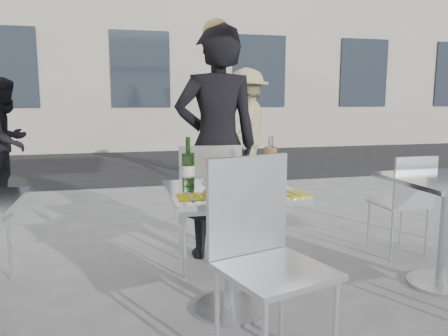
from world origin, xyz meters
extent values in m
plane|color=slate|center=(0.00, 0.00, 0.00)|extent=(80.00, 80.00, 0.00)
cube|color=black|center=(0.00, 6.50, 0.00)|extent=(24.00, 5.00, 0.00)
cylinder|color=#B7BABF|center=(0.00, 0.00, 0.01)|extent=(0.44, 0.44, 0.02)
cylinder|color=#B7BABF|center=(0.00, 0.00, 0.37)|extent=(0.07, 0.07, 0.72)
cube|color=silver|center=(0.00, 0.00, 0.73)|extent=(0.72, 0.72, 0.03)
cylinder|color=#B7BABF|center=(1.50, 0.00, 0.01)|extent=(0.44, 0.44, 0.02)
cylinder|color=#B7BABF|center=(1.50, 0.00, 0.37)|extent=(0.07, 0.07, 0.72)
cylinder|color=silver|center=(0.20, 0.88, 0.23)|extent=(0.02, 0.02, 0.46)
cylinder|color=silver|center=(-0.17, 0.91, 0.23)|extent=(0.02, 0.02, 0.46)
cylinder|color=silver|center=(0.18, 0.51, 0.23)|extent=(0.02, 0.02, 0.46)
cylinder|color=silver|center=(-0.19, 0.54, 0.23)|extent=(0.02, 0.02, 0.46)
cube|color=silver|center=(0.01, 0.71, 0.47)|extent=(0.46, 0.46, 0.03)
cube|color=silver|center=(-0.01, 0.49, 0.72)|extent=(0.43, 0.06, 0.46)
cylinder|color=silver|center=(0.29, -0.76, 0.24)|extent=(0.03, 0.03, 0.48)
cylinder|color=silver|center=(-0.20, -0.50, 0.24)|extent=(0.03, 0.03, 0.48)
cylinder|color=silver|center=(0.17, -0.39, 0.24)|extent=(0.03, 0.03, 0.48)
cube|color=silver|center=(0.05, -0.63, 0.49)|extent=(0.56, 0.56, 0.03)
cube|color=silver|center=(-0.02, -0.42, 0.75)|extent=(0.44, 0.16, 0.48)
cylinder|color=silver|center=(-1.38, 0.78, 0.23)|extent=(0.02, 0.02, 0.46)
cylinder|color=silver|center=(1.77, 0.83, 0.20)|extent=(0.02, 0.02, 0.40)
cylinder|color=silver|center=(1.45, 0.82, 0.20)|extent=(0.02, 0.02, 0.40)
cylinder|color=silver|center=(1.78, 0.50, 0.20)|extent=(0.02, 0.02, 0.40)
cylinder|color=silver|center=(1.45, 0.50, 0.20)|extent=(0.02, 0.02, 0.40)
cube|color=silver|center=(1.61, 0.66, 0.41)|extent=(0.38, 0.38, 0.02)
cube|color=silver|center=(1.61, 0.47, 0.63)|extent=(0.38, 0.03, 0.40)
imported|color=black|center=(0.14, 0.95, 0.91)|extent=(0.68, 0.46, 1.83)
imported|color=black|center=(-1.94, 3.40, 0.77)|extent=(0.80, 0.90, 1.54)
imported|color=#9B9064|center=(1.28, 3.87, 0.87)|extent=(1.12, 1.29, 1.73)
cylinder|color=tan|center=(-0.01, -0.15, 0.76)|extent=(0.36, 0.36, 0.02)
cylinder|color=tan|center=(-0.01, -0.15, 0.77)|extent=(0.32, 0.32, 0.00)
cylinder|color=white|center=(0.05, 0.21, 0.76)|extent=(0.35, 0.35, 0.01)
cylinder|color=tan|center=(0.05, 0.21, 0.77)|extent=(0.31, 0.31, 0.02)
cylinder|color=tan|center=(0.05, 0.21, 0.78)|extent=(0.27, 0.27, 0.00)
cylinder|color=white|center=(0.05, 0.06, 0.76)|extent=(0.22, 0.22, 0.01)
ellipsoid|color=#236419|center=(0.05, 0.06, 0.80)|extent=(0.15, 0.15, 0.08)
sphere|color=#B21914|center=(0.09, 0.08, 0.81)|extent=(0.03, 0.03, 0.03)
cylinder|color=#2B5520|center=(-0.22, 0.14, 0.85)|extent=(0.07, 0.07, 0.20)
cone|color=#2B5520|center=(-0.22, 0.14, 0.95)|extent=(0.07, 0.07, 0.03)
cylinder|color=#2B5520|center=(-0.22, 0.14, 0.99)|extent=(0.03, 0.03, 0.10)
cylinder|color=silver|center=(-0.22, 0.14, 0.84)|extent=(0.07, 0.08, 0.07)
cylinder|color=tan|center=(0.30, 0.15, 0.86)|extent=(0.08, 0.08, 0.22)
cylinder|color=white|center=(0.30, 0.15, 1.00)|extent=(0.03, 0.03, 0.08)
cylinder|color=white|center=(0.15, 0.09, 0.80)|extent=(0.06, 0.06, 0.09)
cylinder|color=silver|center=(0.15, 0.09, 0.85)|extent=(0.06, 0.06, 0.02)
cylinder|color=white|center=(-0.05, 0.04, 0.75)|extent=(0.06, 0.06, 0.00)
cylinder|color=white|center=(-0.05, 0.04, 0.80)|extent=(0.01, 0.01, 0.09)
ellipsoid|color=white|center=(-0.05, 0.04, 0.86)|extent=(0.07, 0.07, 0.08)
ellipsoid|color=beige|center=(-0.05, 0.04, 0.85)|extent=(0.05, 0.05, 0.05)
cylinder|color=white|center=(0.03, 0.08, 0.75)|extent=(0.06, 0.06, 0.00)
cylinder|color=white|center=(0.03, 0.08, 0.80)|extent=(0.01, 0.01, 0.09)
ellipsoid|color=white|center=(0.03, 0.08, 0.86)|extent=(0.07, 0.07, 0.08)
ellipsoid|color=beige|center=(0.03, 0.08, 0.85)|extent=(0.05, 0.05, 0.05)
cylinder|color=white|center=(0.03, 0.05, 0.75)|extent=(0.06, 0.06, 0.00)
cylinder|color=white|center=(0.03, 0.05, 0.80)|extent=(0.01, 0.01, 0.09)
ellipsoid|color=white|center=(0.03, 0.05, 0.86)|extent=(0.07, 0.07, 0.08)
ellipsoid|color=#4C0A0E|center=(0.03, 0.05, 0.85)|extent=(0.05, 0.05, 0.05)
cylinder|color=white|center=(0.18, 0.02, 0.75)|extent=(0.06, 0.06, 0.00)
cylinder|color=white|center=(0.18, 0.02, 0.80)|extent=(0.01, 0.01, 0.09)
ellipsoid|color=white|center=(0.18, 0.02, 0.86)|extent=(0.07, 0.07, 0.08)
ellipsoid|color=#4C0A0E|center=(0.18, 0.02, 0.85)|extent=(0.05, 0.05, 0.05)
cube|color=yellow|center=(-0.24, -0.16, 0.75)|extent=(0.18, 0.18, 0.00)
cube|color=#B7BABF|center=(-0.26, -0.16, 0.76)|extent=(0.02, 0.20, 0.00)
cube|color=#B7BABF|center=(-0.21, -0.16, 0.76)|extent=(0.01, 0.18, 0.00)
cube|color=yellow|center=(0.27, -0.23, 0.75)|extent=(0.20, 0.20, 0.00)
cube|color=#B7BABF|center=(0.25, -0.23, 0.76)|extent=(0.04, 0.20, 0.00)
cube|color=#B7BABF|center=(0.30, -0.23, 0.76)|extent=(0.03, 0.18, 0.00)
camera|label=1|loc=(-0.63, -2.40, 1.26)|focal=35.00mm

